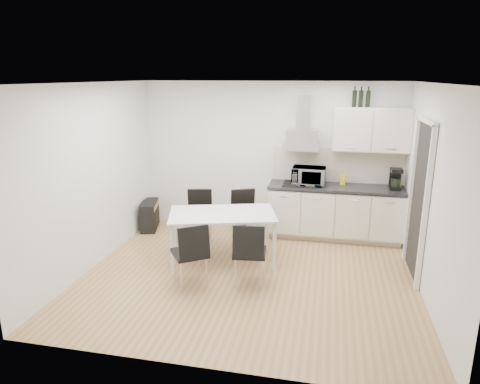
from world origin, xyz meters
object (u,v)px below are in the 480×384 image
object	(u,v)px
chair_far_left	(199,218)
chair_near_right	(250,253)
dining_table	(222,218)
chair_far_right	(245,218)
kitchenette	(338,191)
chair_near_left	(190,254)
guitar_amp	(150,215)
floor_speaker	(241,219)

from	to	relation	value
chair_far_left	chair_near_right	xyz separation A→B (m)	(1.07, -1.24, 0.00)
dining_table	chair_near_right	bearing A→B (deg)	-66.44
chair_far_right	chair_near_right	world-z (taller)	same
kitchenette	dining_table	distance (m)	2.13
chair_far_left	chair_near_left	distance (m)	1.47
chair_far_right	chair_near_left	world-z (taller)	same
chair_far_right	guitar_amp	world-z (taller)	chair_far_right
kitchenette	chair_far_left	world-z (taller)	kitchenette
kitchenette	chair_far_left	xyz separation A→B (m)	(-2.21, -0.72, -0.39)
chair_far_right	guitar_amp	distance (m)	1.86
dining_table	floor_speaker	world-z (taller)	dining_table
chair_far_left	floor_speaker	world-z (taller)	chair_far_left
kitchenette	chair_far_left	distance (m)	2.35
kitchenette	chair_near_left	size ratio (longest dim) A/B	2.86
dining_table	chair_near_left	xyz separation A→B (m)	(-0.23, -0.83, -0.24)
dining_table	guitar_amp	distance (m)	2.00
chair_far_left	guitar_amp	distance (m)	1.20
chair_near_right	floor_speaker	distance (m)	2.22
chair_far_right	floor_speaker	size ratio (longest dim) A/B	3.01
chair_far_right	floor_speaker	world-z (taller)	chair_far_right
kitchenette	chair_far_left	size ratio (longest dim) A/B	2.86
guitar_amp	floor_speaker	distance (m)	1.66
chair_far_left	chair_near_right	size ratio (longest dim) A/B	1.00
chair_far_right	dining_table	bearing A→B (deg)	52.09
chair_far_right	floor_speaker	distance (m)	0.82
dining_table	floor_speaker	size ratio (longest dim) A/B	5.85
chair_near_right	chair_far_right	bearing A→B (deg)	97.50
chair_far_left	chair_near_right	distance (m)	1.64
chair_far_left	floor_speaker	xyz separation A→B (m)	(0.51, 0.89, -0.29)
kitchenette	chair_near_left	xyz separation A→B (m)	(-1.89, -2.16, -0.39)
dining_table	chair_near_right	xyz separation A→B (m)	(0.53, -0.64, -0.24)
floor_speaker	chair_near_right	bearing A→B (deg)	-78.67
dining_table	chair_near_left	distance (m)	0.89
guitar_amp	floor_speaker	xyz separation A→B (m)	(1.60, 0.41, -0.11)
chair_far_right	chair_near_right	distance (m)	1.44
dining_table	chair_far_right	size ratio (longest dim) A/B	1.94
chair_far_right	guitar_amp	size ratio (longest dim) A/B	1.35
kitchenette	chair_near_right	distance (m)	2.30
kitchenette	chair_far_right	distance (m)	1.63
kitchenette	chair_near_left	world-z (taller)	kitchenette
chair_near_left	kitchenette	bearing A→B (deg)	13.76
dining_table	chair_far_right	world-z (taller)	chair_far_right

